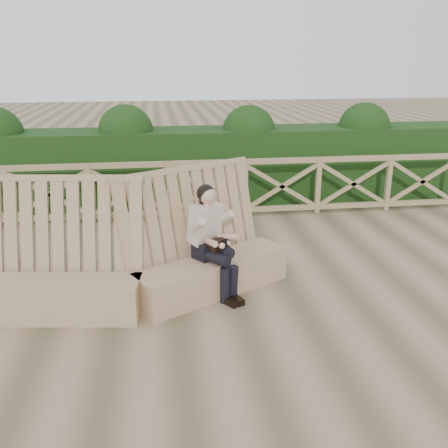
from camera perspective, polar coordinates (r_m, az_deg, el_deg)
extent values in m
plane|color=brown|center=(6.30, 1.57, -8.89)|extent=(60.00, 60.00, 0.00)
cube|color=#89674E|center=(6.23, -19.19, -8.01)|extent=(2.15, 0.79, 0.45)
cube|color=#89674E|center=(6.25, -18.96, -2.18)|extent=(2.14, 0.74, 1.57)
cube|color=#89674E|center=(6.47, -1.31, -5.91)|extent=(2.07, 1.47, 0.45)
cube|color=#89674E|center=(6.46, -2.77, -0.47)|extent=(2.05, 1.42, 1.57)
cube|color=black|center=(6.41, -1.83, -2.89)|extent=(0.44, 0.42, 0.22)
cube|color=beige|center=(6.33, -2.15, 0.08)|extent=(0.49, 0.46, 0.52)
sphere|color=tan|center=(6.19, -1.89, 3.29)|extent=(0.29, 0.29, 0.21)
sphere|color=black|center=(6.21, -2.11, 3.53)|extent=(0.32, 0.32, 0.23)
cylinder|color=black|center=(6.22, -1.19, -3.78)|extent=(0.38, 0.46, 0.15)
cylinder|color=black|center=(6.31, -0.23, -2.78)|extent=(0.39, 0.47, 0.16)
cylinder|color=black|center=(6.20, 0.11, -7.07)|extent=(0.17, 0.17, 0.45)
cylinder|color=black|center=(6.26, 1.04, -6.80)|extent=(0.17, 0.17, 0.45)
cube|color=black|center=(6.22, 0.67, -8.87)|extent=(0.21, 0.25, 0.08)
cube|color=black|center=(6.27, 1.47, -8.64)|extent=(0.21, 0.25, 0.08)
cube|color=black|center=(6.27, -0.63, -2.44)|extent=(0.30, 0.27, 0.17)
cube|color=black|center=(6.12, 0.23, -2.36)|extent=(0.11, 0.11, 0.12)
cube|color=#907C54|center=(9.25, -1.95, 7.00)|extent=(10.10, 0.07, 0.10)
cube|color=#907C54|center=(9.48, -1.89, 1.49)|extent=(10.10, 0.07, 0.10)
cube|color=black|center=(10.48, -2.63, 6.70)|extent=(12.00, 1.20, 1.50)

